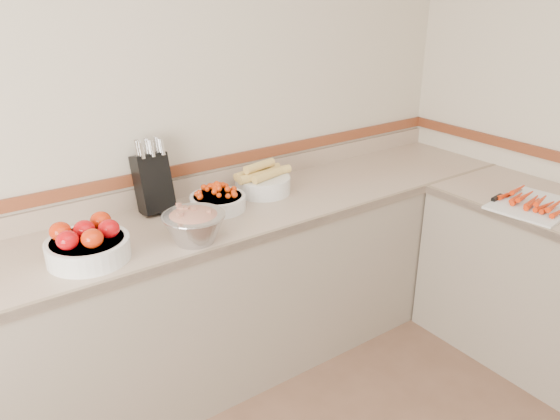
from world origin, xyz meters
TOP-DOWN VIEW (x-y plane):
  - back_wall at (0.00, 2.00)m, footprint 4.00×0.00m
  - counter_back at (0.00, 1.68)m, footprint 4.00×0.65m
  - knife_block at (-0.02, 1.90)m, footprint 0.16×0.19m
  - tomato_bowl at (-0.45, 1.57)m, footprint 0.34×0.34m
  - cherry_tomato_bowl at (0.24, 1.73)m, footprint 0.28×0.28m
  - corn_bowl at (0.55, 1.80)m, footprint 0.33×0.30m
  - rhubarb_bowl at (-0.02, 1.47)m, footprint 0.28×0.28m
  - cutting_board at (1.56, 0.83)m, footprint 0.48×0.40m

SIDE VIEW (x-z plane):
  - counter_back at x=0.00m, z-range -0.09..0.99m
  - cutting_board at x=1.56m, z-range 0.89..0.95m
  - cherry_tomato_bowl at x=0.24m, z-range 0.88..1.02m
  - corn_bowl at x=0.55m, z-range 0.88..1.05m
  - tomato_bowl at x=-0.45m, z-range 0.89..1.05m
  - rhubarb_bowl at x=-0.02m, z-range 0.90..1.06m
  - knife_block at x=-0.02m, z-range 0.86..1.24m
  - back_wall at x=0.00m, z-range -0.70..3.30m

